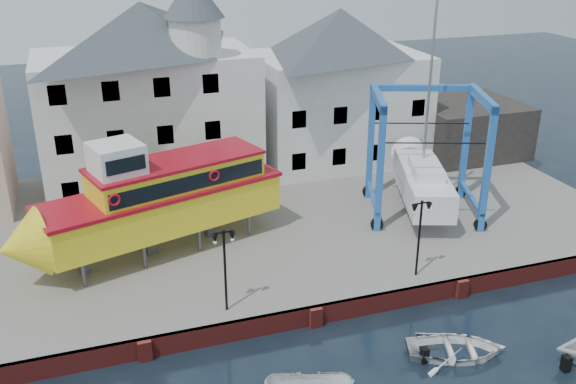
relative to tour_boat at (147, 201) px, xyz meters
name	(u,v)px	position (x,y,z in m)	size (l,w,h in m)	color
ground	(315,325)	(6.57, -7.99, -4.11)	(140.00, 140.00, 0.00)	black
hardstanding	(252,222)	(6.57, 3.01, -3.61)	(44.00, 22.00, 1.00)	#6A655B
quay_wall	(314,315)	(6.57, -7.89, -3.61)	(44.00, 0.47, 1.00)	maroon
building_white_main	(149,93)	(1.70, 10.40, 3.23)	(14.00, 8.30, 14.00)	silver
building_white_right	(339,86)	(15.57, 11.01, 2.49)	(12.00, 8.00, 11.20)	silver
shed_dark	(466,128)	(25.57, 9.01, -1.11)	(8.00, 7.00, 4.00)	black
lamp_post_left	(224,250)	(2.57, -6.79, 0.06)	(1.12, 0.32, 4.20)	black
lamp_post_right	(421,219)	(12.57, -6.79, 0.06)	(1.12, 0.32, 4.20)	black
tour_boat	(147,201)	(0.00, 0.00, 0.00)	(15.54, 7.87, 6.60)	#59595E
travel_lift	(421,171)	(16.95, 0.77, -0.68)	(8.19, 9.95, 14.63)	#1F54A4
motorboat_b	(455,355)	(11.69, -12.12, -4.11)	(3.13, 4.38, 0.91)	white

